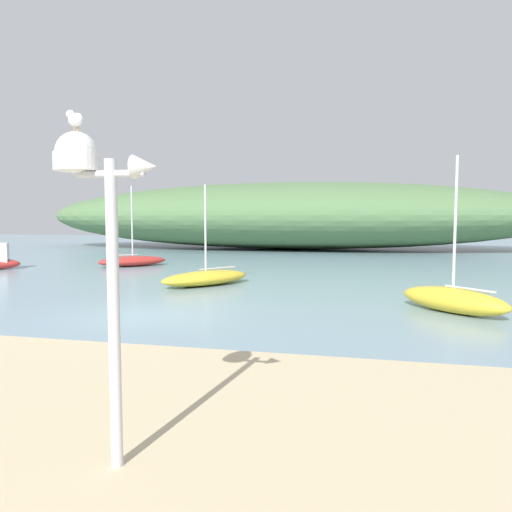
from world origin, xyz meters
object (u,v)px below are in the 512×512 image
Objects in this scene: mast_structure at (93,200)px; sailboat_far_left at (206,278)px; sailboat_inner_mooring at (453,299)px; sailboat_outer_mooring at (133,261)px; seagull_on_radar at (75,119)px.

sailboat_far_left reaches higher than mast_structure.
sailboat_far_left is (-8.86, 3.83, -0.07)m from sailboat_inner_mooring.
sailboat_inner_mooring is 9.65m from sailboat_far_left.
sailboat_inner_mooring is 0.98× the size of sailboat_outer_mooring.
mast_structure is 0.80× the size of sailboat_far_left.
sailboat_outer_mooring is (-10.22, 20.75, -3.39)m from seagull_on_radar.
mast_structure is at bearing -75.37° from sailboat_far_left.
seagull_on_radar is 0.07× the size of sailboat_inner_mooring.
sailboat_far_left is at bearing 103.98° from seagull_on_radar.
seagull_on_radar is at bearing 177.57° from mast_structure.
seagull_on_radar is at bearing -117.31° from sailboat_inner_mooring.
sailboat_far_left reaches higher than seagull_on_radar.
mast_structure is at bearing -2.43° from seagull_on_radar.
sailboat_inner_mooring reaches higher than sailboat_far_left.
sailboat_far_left is 0.91× the size of sailboat_outer_mooring.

